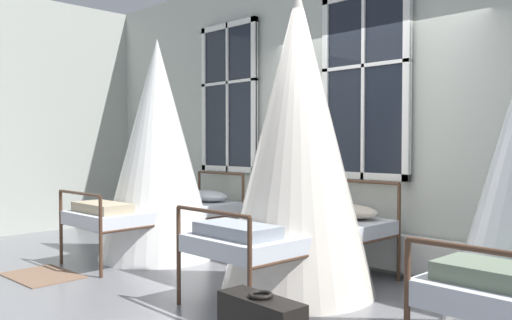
# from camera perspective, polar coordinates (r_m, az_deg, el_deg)

# --- Properties ---
(ground) EXTENTS (21.36, 21.36, 0.00)m
(ground) POSITION_cam_1_polar(r_m,az_deg,el_deg) (4.91, 4.55, -13.80)
(ground) COLOR slate
(back_wall_with_windows) EXTENTS (9.58, 0.10, 3.47)m
(back_wall_with_windows) POSITION_cam_1_polar(r_m,az_deg,el_deg) (5.66, 12.23, 5.95)
(back_wall_with_windows) COLOR #B2B7AD
(back_wall_with_windows) RESTS_ON ground
(window_bank) EXTENTS (5.26, 0.10, 2.83)m
(window_bank) POSITION_cam_1_polar(r_m,az_deg,el_deg) (5.55, 11.51, -0.13)
(window_bank) COLOR black
(window_bank) RESTS_ON ground
(cot_first) EXTENTS (1.37, 2.01, 2.54)m
(cot_first) POSITION_cam_1_polar(r_m,az_deg,el_deg) (6.25, -10.59, 0.88)
(cot_first) COLOR #4C3323
(cot_first) RESTS_ON ground
(cot_second) EXTENTS (1.37, 2.01, 2.70)m
(cot_second) POSITION_cam_1_polar(r_m,az_deg,el_deg) (4.66, 4.55, 1.57)
(cot_second) COLOR #4C3323
(cot_second) RESTS_ON ground
(rug_first) EXTENTS (0.82, 0.59, 0.01)m
(rug_first) POSITION_cam_1_polar(r_m,az_deg,el_deg) (5.78, -22.11, -11.50)
(rug_first) COLOR brown
(rug_first) RESTS_ON ground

